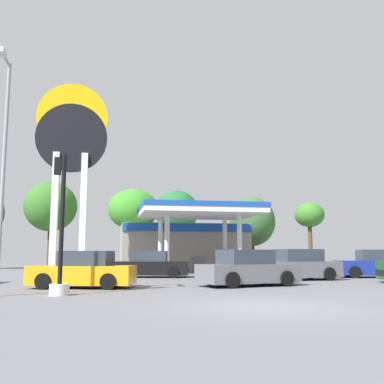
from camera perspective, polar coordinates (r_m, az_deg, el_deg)
ground_plane at (r=11.51m, az=9.53°, el=-14.26°), size 90.00×90.00×0.00m
gas_station at (r=35.48m, az=-0.86°, el=-6.43°), size 10.02×12.21×4.50m
station_pole_sign at (r=29.77m, az=-15.19°, el=5.17°), size 4.52×0.56×12.31m
car_0 at (r=17.79m, az=-13.73°, el=-9.80°), size 4.18×2.55×1.40m
car_1 at (r=18.45m, az=7.15°, el=-9.80°), size 4.35×2.68×1.45m
car_3 at (r=22.95m, az=13.20°, el=-9.20°), size 4.39×2.29×1.51m
car_4 at (r=26.69m, az=22.43°, el=-8.61°), size 4.53×2.88×1.51m
car_5 at (r=25.02m, az=-5.19°, el=-9.32°), size 4.27×2.45×1.44m
traffic_signal_0 at (r=14.86m, az=-16.52°, el=-6.96°), size 0.63×0.67×4.53m
tree_1 at (r=41.84m, az=-17.62°, el=-1.78°), size 4.63×4.63×7.70m
tree_2 at (r=40.02m, az=-7.53°, el=-2.23°), size 4.46×4.46×6.99m
tree_3 at (r=40.26m, az=-1.95°, el=-2.51°), size 3.88×3.88×6.95m
tree_4 at (r=42.89m, az=7.73°, el=-3.77°), size 4.31×4.31×6.63m
tree_5 at (r=44.81m, az=14.78°, el=-2.94°), size 2.86×2.86×6.23m
corner_streetlamp at (r=15.30m, az=-23.01°, el=4.69°), size 0.24×1.48×7.50m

